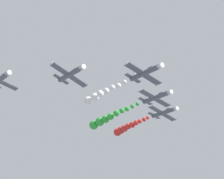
{
  "coord_description": "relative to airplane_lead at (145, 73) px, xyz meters",
  "views": [
    {
      "loc": [
        55.74,
        81.1,
        71.41
      ],
      "look_at": [
        0.0,
        0.0,
        103.33
      ],
      "focal_mm": 71.93,
      "sensor_mm": 36.0,
      "label": 1
    }
  ],
  "objects": [
    {
      "name": "smoke_trail_left_inner",
      "position": [
        -10.13,
        -30.2,
        -2.22
      ],
      "size": [
        4.45,
        18.05,
        4.35
      ],
      "color": "green"
    },
    {
      "name": "airplane_left_inner",
      "position": [
        -11.97,
        -10.73,
        -0.54
      ],
      "size": [
        9.28,
        10.35,
        3.31
      ],
      "rotation": [
        0.0,
        -0.28,
        0.0
      ],
      "color": "#474C56"
    },
    {
      "name": "airplane_right_outer",
      "position": [
        23.47,
        -20.56,
        -0.21
      ],
      "size": [
        9.33,
        10.35,
        3.23
      ],
      "rotation": [
        0.0,
        -0.26,
        0.0
      ],
      "color": "#474C56"
    },
    {
      "name": "airplane_lead",
      "position": [
        0.0,
        0.0,
        0.0
      ],
      "size": [
        9.21,
        10.35,
        3.43
      ],
      "rotation": [
        0.0,
        -0.31,
        0.0
      ],
      "color": "#474C56"
    },
    {
      "name": "airplane_left_outer",
      "position": [
        -23.89,
        -21.79,
        -0.06
      ],
      "size": [
        9.23,
        10.35,
        3.41
      ],
      "rotation": [
        0.0,
        -0.31,
        0.0
      ],
      "color": "#474C56"
    },
    {
      "name": "smoke_trail_left_outer",
      "position": [
        -23.6,
        -39.29,
        -1.15
      ],
      "size": [
        2.45,
        16.2,
        3.33
      ],
      "color": "red"
    },
    {
      "name": "airplane_right_inner",
      "position": [
        11.63,
        -10.72,
        0.55
      ],
      "size": [
        8.98,
        10.35,
        3.97
      ],
      "rotation": [
        0.0,
        -0.39,
        0.0
      ],
      "color": "#474C56"
    },
    {
      "name": "smoke_trail_lead",
      "position": [
        0.92,
        -16.41,
        -0.85
      ],
      "size": [
        3.04,
        14.2,
        2.91
      ],
      "color": "white"
    }
  ]
}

